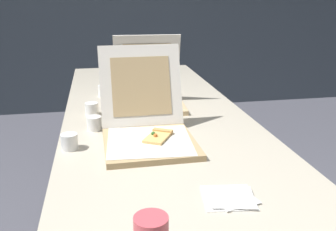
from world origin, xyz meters
The scene contains 8 objects.
table centered at (0.00, 0.68, 0.68)m, with size 0.86×2.47×0.72m.
pizza_box_front centered at (-0.08, 0.37, 0.77)m, with size 0.35×0.46×0.35m.
pizza_box_middle centered at (-0.01, 0.86, 0.77)m, with size 0.36×0.36×0.35m.
cup_white_near_center centered at (-0.29, 0.54, 0.75)m, with size 0.06×0.06×0.06m, color white.
cup_white_near_left centered at (-0.38, 0.35, 0.75)m, with size 0.06×0.06×0.06m, color white.
cup_white_mid centered at (-0.30, 0.75, 0.75)m, with size 0.06×0.06×0.06m, color white.
cup_white_far centered at (-0.24, 1.09, 0.75)m, with size 0.06×0.06×0.06m, color white.
napkin_pile centered at (0.09, -0.10, 0.72)m, with size 0.16×0.16×0.01m.
Camera 1 is at (-0.26, -1.00, 1.28)m, focal length 40.48 mm.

